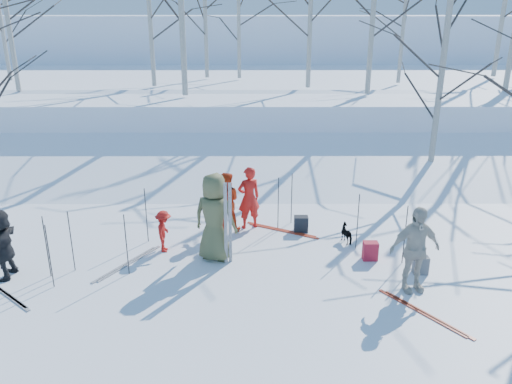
{
  "coord_description": "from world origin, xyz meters",
  "views": [
    {
      "loc": [
        -0.03,
        -9.22,
        5.14
      ],
      "look_at": [
        0.0,
        1.5,
        1.3
      ],
      "focal_mm": 35.0,
      "sensor_mm": 36.0,
      "label": 1
    }
  ],
  "objects_px": {
    "skier_olive_center": "(215,217)",
    "dog": "(348,234)",
    "backpack_red": "(370,251)",
    "backpack_dark": "(301,224)",
    "skier_cream_east": "(415,249)",
    "backpack_grey": "(421,265)",
    "skier_red_north": "(249,198)",
    "skier_red_seated": "(164,231)",
    "skier_grey_west": "(2,244)",
    "skier_redor_behind": "(226,202)"
  },
  "relations": [
    {
      "from": "skier_olive_center",
      "to": "dog",
      "type": "bearing_deg",
      "value": -145.28
    },
    {
      "from": "backpack_red",
      "to": "backpack_dark",
      "type": "bearing_deg",
      "value": 132.47
    },
    {
      "from": "dog",
      "to": "skier_cream_east",
      "type": "bearing_deg",
      "value": 89.73
    },
    {
      "from": "dog",
      "to": "backpack_grey",
      "type": "bearing_deg",
      "value": 107.76
    },
    {
      "from": "skier_olive_center",
      "to": "skier_red_north",
      "type": "distance_m",
      "value": 1.87
    },
    {
      "from": "backpack_grey",
      "to": "backpack_dark",
      "type": "bearing_deg",
      "value": 137.2
    },
    {
      "from": "skier_red_seated",
      "to": "backpack_dark",
      "type": "bearing_deg",
      "value": -72.6
    },
    {
      "from": "dog",
      "to": "backpack_grey",
      "type": "relative_size",
      "value": 1.36
    },
    {
      "from": "dog",
      "to": "backpack_dark",
      "type": "relative_size",
      "value": 1.3
    },
    {
      "from": "skier_red_north",
      "to": "skier_grey_west",
      "type": "height_order",
      "value": "skier_red_north"
    },
    {
      "from": "backpack_red",
      "to": "skier_grey_west",
      "type": "bearing_deg",
      "value": -174.59
    },
    {
      "from": "skier_red_seated",
      "to": "skier_olive_center",
      "type": "bearing_deg",
      "value": -108.74
    },
    {
      "from": "skier_red_north",
      "to": "skier_grey_west",
      "type": "distance_m",
      "value": 5.58
    },
    {
      "from": "dog",
      "to": "backpack_grey",
      "type": "height_order",
      "value": "dog"
    },
    {
      "from": "skier_olive_center",
      "to": "backpack_grey",
      "type": "bearing_deg",
      "value": -169.38
    },
    {
      "from": "backpack_grey",
      "to": "skier_olive_center",
      "type": "bearing_deg",
      "value": 171.0
    },
    {
      "from": "skier_red_seated",
      "to": "skier_cream_east",
      "type": "xyz_separation_m",
      "value": [
        5.13,
        -1.72,
        0.38
      ]
    },
    {
      "from": "skier_olive_center",
      "to": "skier_red_north",
      "type": "height_order",
      "value": "skier_olive_center"
    },
    {
      "from": "skier_cream_east",
      "to": "backpack_red",
      "type": "bearing_deg",
      "value": 100.89
    },
    {
      "from": "skier_red_north",
      "to": "backpack_dark",
      "type": "xyz_separation_m",
      "value": [
        1.3,
        -0.26,
        -0.6
      ]
    },
    {
      "from": "skier_redor_behind",
      "to": "backpack_red",
      "type": "relative_size",
      "value": 3.61
    },
    {
      "from": "skier_olive_center",
      "to": "skier_redor_behind",
      "type": "relative_size",
      "value": 1.3
    },
    {
      "from": "skier_red_north",
      "to": "skier_red_seated",
      "type": "xyz_separation_m",
      "value": [
        -1.91,
        -1.33,
        -0.31
      ]
    },
    {
      "from": "skier_redor_behind",
      "to": "skier_cream_east",
      "type": "xyz_separation_m",
      "value": [
        3.79,
        -2.87,
        0.12
      ]
    },
    {
      "from": "backpack_grey",
      "to": "skier_cream_east",
      "type": "bearing_deg",
      "value": -121.35
    },
    {
      "from": "dog",
      "to": "skier_redor_behind",
      "type": "bearing_deg",
      "value": -35.4
    },
    {
      "from": "backpack_red",
      "to": "dog",
      "type": "bearing_deg",
      "value": 110.75
    },
    {
      "from": "skier_cream_east",
      "to": "dog",
      "type": "distance_m",
      "value": 2.43
    },
    {
      "from": "skier_olive_center",
      "to": "dog",
      "type": "height_order",
      "value": "skier_olive_center"
    },
    {
      "from": "skier_olive_center",
      "to": "skier_red_seated",
      "type": "xyz_separation_m",
      "value": [
        -1.19,
        0.38,
        -0.5
      ]
    },
    {
      "from": "dog",
      "to": "backpack_red",
      "type": "distance_m",
      "value": 0.96
    },
    {
      "from": "dog",
      "to": "backpack_dark",
      "type": "bearing_deg",
      "value": -52.68
    },
    {
      "from": "skier_cream_east",
      "to": "backpack_dark",
      "type": "bearing_deg",
      "value": 112.96
    },
    {
      "from": "skier_red_north",
      "to": "dog",
      "type": "height_order",
      "value": "skier_red_north"
    },
    {
      "from": "backpack_red",
      "to": "backpack_grey",
      "type": "height_order",
      "value": "backpack_red"
    },
    {
      "from": "skier_red_north",
      "to": "backpack_dark",
      "type": "height_order",
      "value": "skier_red_north"
    },
    {
      "from": "skier_cream_east",
      "to": "backpack_grey",
      "type": "bearing_deg",
      "value": 47.17
    },
    {
      "from": "skier_grey_west",
      "to": "dog",
      "type": "bearing_deg",
      "value": 103.25
    },
    {
      "from": "skier_red_north",
      "to": "skier_grey_west",
      "type": "relative_size",
      "value": 1.08
    },
    {
      "from": "skier_red_seated",
      "to": "skier_redor_behind",
      "type": "bearing_deg",
      "value": -50.57
    },
    {
      "from": "backpack_dark",
      "to": "skier_olive_center",
      "type": "bearing_deg",
      "value": -144.25
    },
    {
      "from": "skier_redor_behind",
      "to": "dog",
      "type": "xyz_separation_m",
      "value": [
        2.93,
        -0.7,
        -0.54
      ]
    },
    {
      "from": "skier_red_north",
      "to": "dog",
      "type": "relative_size",
      "value": 3.09
    },
    {
      "from": "skier_red_seated",
      "to": "backpack_grey",
      "type": "height_order",
      "value": "skier_red_seated"
    },
    {
      "from": "skier_red_seated",
      "to": "skier_grey_west",
      "type": "xyz_separation_m",
      "value": [
        -3.07,
        -1.17,
        0.25
      ]
    },
    {
      "from": "skier_redor_behind",
      "to": "skier_grey_west",
      "type": "relative_size",
      "value": 1.02
    },
    {
      "from": "skier_redor_behind",
      "to": "skier_red_seated",
      "type": "bearing_deg",
      "value": 38.48
    },
    {
      "from": "skier_grey_west",
      "to": "skier_redor_behind",
      "type": "bearing_deg",
      "value": 118.55
    },
    {
      "from": "skier_olive_center",
      "to": "skier_grey_west",
      "type": "distance_m",
      "value": 4.34
    },
    {
      "from": "skier_red_seated",
      "to": "skier_grey_west",
      "type": "distance_m",
      "value": 3.29
    }
  ]
}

